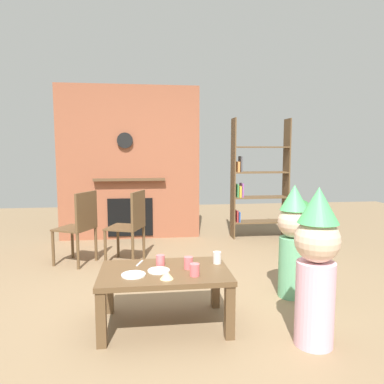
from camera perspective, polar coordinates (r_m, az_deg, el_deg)
The scene contains 17 objects.
ground_plane at distance 3.48m, azimuth -1.69°, elevation -17.02°, with size 12.00×12.00×0.00m, color #846B4C.
brick_fireplace_feature at distance 5.79m, azimuth -9.84°, elevation 4.45°, with size 2.20×0.28×2.40m.
bookshelf at distance 5.87m, azimuth 10.19°, elevation 1.51°, with size 0.90×0.28×1.90m.
coffee_table at distance 2.95m, azimuth -4.34°, elevation -13.56°, with size 1.02×0.65×0.45m.
paper_cup_near_left at distance 3.08m, azimuth 3.99°, elevation -10.31°, with size 0.07×0.07×0.10m, color silver.
paper_cup_near_right at distance 3.04m, azimuth -5.02°, elevation -10.69°, with size 0.07×0.07×0.09m, color #E5666B.
paper_cup_center at distance 2.78m, azimuth 0.42°, elevation -12.20°, with size 0.07×0.07×0.09m, color #E5666B.
paper_cup_far_left at distance 2.94m, azimuth -0.56°, elevation -11.13°, with size 0.07×0.07×0.10m, color #E5666B.
paper_plate_front at distance 2.91m, azimuth -5.29°, elevation -12.27°, with size 0.17×0.17×0.01m, color white.
paper_plate_rear at distance 2.84m, azimuth -9.23°, elevation -12.79°, with size 0.18×0.18×0.01m, color white.
birthday_cake_slice at distance 2.73m, azimuth -4.02°, elevation -12.90°, with size 0.10×0.10×0.06m, color #EAC68C.
table_fork at distance 3.12m, azimuth -8.26°, elevation -11.05°, with size 0.15×0.02×0.01m, color silver.
child_with_cone_hat at distance 2.73m, azimuth 19.05°, elevation -10.57°, with size 0.32×0.32×1.14m.
child_in_pink at distance 3.57m, azimuth 15.69°, elevation -7.05°, with size 0.30×0.30×1.08m.
dining_chair_left at distance 4.63m, azimuth -17.22°, elevation -4.74°, with size 0.54×0.54×0.90m.
dining_chair_middle at distance 4.55m, azimuth -9.54°, elevation -4.73°, with size 0.52×0.52×0.90m.
potted_plant_tall at distance 5.72m, azimuth 16.53°, elevation -3.93°, with size 0.44×0.44×0.66m.
Camera 1 is at (-0.30, -3.18, 1.39)m, focal length 33.75 mm.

